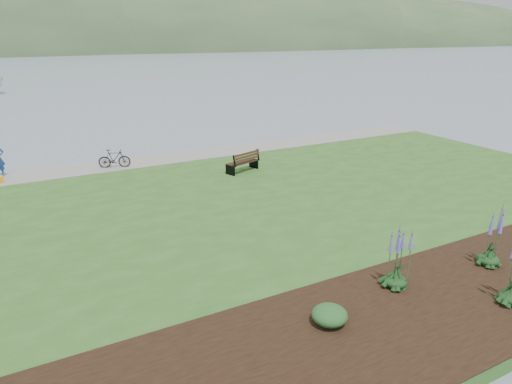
{
  "coord_description": "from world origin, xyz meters",
  "views": [
    {
      "loc": [
        -7.5,
        -16.4,
        6.87
      ],
      "look_at": [
        -0.01,
        -2.42,
        1.3
      ],
      "focal_mm": 32.0,
      "sensor_mm": 36.0,
      "label": 1
    }
  ],
  "objects": [
    {
      "name": "shoreline_path",
      "position": [
        0.0,
        6.9,
        0.42
      ],
      "size": [
        34.0,
        2.2,
        0.03
      ],
      "primitive_type": "cube",
      "color": "gray",
      "rests_on": "lawn"
    },
    {
      "name": "garden_bed",
      "position": [
        3.0,
        -9.8,
        0.42
      ],
      "size": [
        24.0,
        4.4,
        0.04
      ],
      "primitive_type": "cube",
      "color": "black",
      "rests_on": "lawn"
    },
    {
      "name": "lawn",
      "position": [
        0.0,
        -2.0,
        0.2
      ],
      "size": [
        34.0,
        20.0,
        0.4
      ],
      "primitive_type": "cube",
      "color": "#2B5A1F",
      "rests_on": "ground"
    },
    {
      "name": "far_hillside",
      "position": [
        20.0,
        170.0,
        0.0
      ],
      "size": [
        580.0,
        80.0,
        38.0
      ],
      "primitive_type": null,
      "color": "#375530",
      "rests_on": "ground"
    },
    {
      "name": "pannier",
      "position": [
        -8.42,
        6.37,
        0.57
      ],
      "size": [
        0.3,
        0.36,
        0.33
      ],
      "primitive_type": "cube",
      "rotation": [
        0.0,
        0.0,
        0.38
      ],
      "color": "gold",
      "rests_on": "lawn"
    },
    {
      "name": "bicycle_b",
      "position": [
        -3.32,
        6.47,
        0.87
      ],
      "size": [
        0.95,
        1.63,
        0.95
      ],
      "primitive_type": "imported",
      "rotation": [
        0.0,
        0.0,
        1.23
      ],
      "color": "black",
      "rests_on": "lawn"
    },
    {
      "name": "park_bench",
      "position": [
        2.1,
        2.77,
        0.92
      ],
      "size": [
        1.83,
        1.2,
        1.06
      ],
      "rotation": [
        0.0,
        0.0,
        0.33
      ],
      "color": "#301D12",
      "rests_on": "lawn"
    },
    {
      "name": "echium_4",
      "position": [
        0.83,
        -8.75,
        1.27
      ],
      "size": [
        0.62,
        0.62,
        1.95
      ],
      "color": "#133515",
      "rests_on": "garden_bed"
    },
    {
      "name": "shrub_0",
      "position": [
        -1.71,
        -9.23,
        0.65
      ],
      "size": [
        0.85,
        0.85,
        0.42
      ],
      "primitive_type": "ellipsoid",
      "color": "#1E4C21",
      "rests_on": "garden_bed"
    },
    {
      "name": "ground",
      "position": [
        0.0,
        0.0,
        0.0
      ],
      "size": [
        600.0,
        600.0,
        0.0
      ],
      "primitive_type": "plane",
      "color": "gray",
      "rests_on": "ground"
    },
    {
      "name": "echium_1",
      "position": [
        4.11,
        -9.12,
        1.22
      ],
      "size": [
        0.62,
        0.62,
        1.96
      ],
      "color": "#133515",
      "rests_on": "garden_bed"
    }
  ]
}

